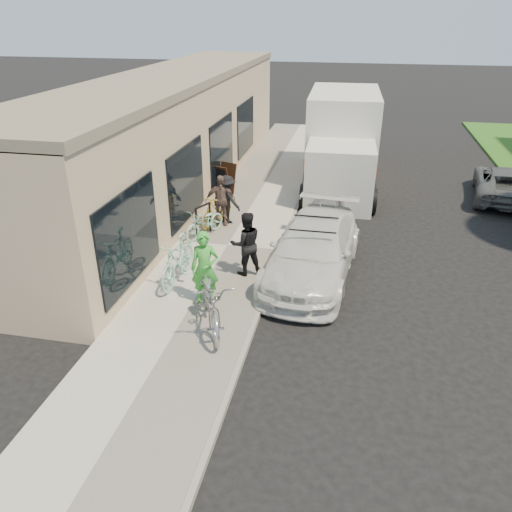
{
  "coord_description": "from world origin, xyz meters",
  "views": [
    {
      "loc": [
        1.42,
        -9.55,
        6.24
      ],
      "look_at": [
        -0.69,
        0.69,
        1.05
      ],
      "focal_mm": 35.0,
      "sensor_mm": 36.0,
      "label": 1
    }
  ],
  "objects_px": {
    "sedan_silver": "(324,217)",
    "cruiser_bike_b": "(205,223)",
    "bystander_a": "(227,199)",
    "tandem_bike": "(211,300)",
    "cruiser_bike_a": "(178,260)",
    "sedan_white": "(313,250)",
    "man_standing": "(246,244)",
    "sandwich_board": "(224,179)",
    "bike_rack": "(203,216)",
    "woman_rider": "(205,268)",
    "far_car_gray": "(504,183)",
    "bystander_b": "(220,200)",
    "moving_truck": "(342,144)",
    "cruiser_bike_c": "(217,209)"
  },
  "relations": [
    {
      "from": "tandem_bike",
      "to": "cruiser_bike_a",
      "type": "distance_m",
      "value": 2.16
    },
    {
      "from": "woman_rider",
      "to": "cruiser_bike_c",
      "type": "bearing_deg",
      "value": 92.98
    },
    {
      "from": "sandwich_board",
      "to": "bystander_a",
      "type": "bearing_deg",
      "value": -52.27
    },
    {
      "from": "sedan_silver",
      "to": "bystander_b",
      "type": "bearing_deg",
      "value": -169.92
    },
    {
      "from": "moving_truck",
      "to": "tandem_bike",
      "type": "height_order",
      "value": "moving_truck"
    },
    {
      "from": "bystander_a",
      "to": "bystander_b",
      "type": "bearing_deg",
      "value": 85.71
    },
    {
      "from": "tandem_bike",
      "to": "cruiser_bike_c",
      "type": "bearing_deg",
      "value": 80.76
    },
    {
      "from": "cruiser_bike_b",
      "to": "woman_rider",
      "type": "bearing_deg",
      "value": -48.77
    },
    {
      "from": "sandwich_board",
      "to": "sedan_white",
      "type": "xyz_separation_m",
      "value": [
        3.77,
        -5.31,
        0.01
      ]
    },
    {
      "from": "sandwich_board",
      "to": "bike_rack",
      "type": "bearing_deg",
      "value": -64.1
    },
    {
      "from": "tandem_bike",
      "to": "cruiser_bike_c",
      "type": "distance_m",
      "value": 5.59
    },
    {
      "from": "bystander_a",
      "to": "bystander_b",
      "type": "xyz_separation_m",
      "value": [
        -0.15,
        -0.23,
        0.04
      ]
    },
    {
      "from": "sedan_silver",
      "to": "bystander_b",
      "type": "relative_size",
      "value": 1.83
    },
    {
      "from": "cruiser_bike_b",
      "to": "man_standing",
      "type": "bearing_deg",
      "value": -26.2
    },
    {
      "from": "cruiser_bike_b",
      "to": "sandwich_board",
      "type": "bearing_deg",
      "value": 120.27
    },
    {
      "from": "man_standing",
      "to": "cruiser_bike_a",
      "type": "height_order",
      "value": "man_standing"
    },
    {
      "from": "bike_rack",
      "to": "far_car_gray",
      "type": "relative_size",
      "value": 0.22
    },
    {
      "from": "bystander_a",
      "to": "cruiser_bike_b",
      "type": "bearing_deg",
      "value": 100.85
    },
    {
      "from": "man_standing",
      "to": "bystander_b",
      "type": "bearing_deg",
      "value": -89.78
    },
    {
      "from": "moving_truck",
      "to": "bystander_a",
      "type": "height_order",
      "value": "moving_truck"
    },
    {
      "from": "bike_rack",
      "to": "cruiser_bike_b",
      "type": "relative_size",
      "value": 0.58
    },
    {
      "from": "tandem_bike",
      "to": "cruiser_bike_a",
      "type": "xyz_separation_m",
      "value": [
        -1.34,
        1.69,
        -0.03
      ]
    },
    {
      "from": "bystander_b",
      "to": "bystander_a",
      "type": "bearing_deg",
      "value": 33.35
    },
    {
      "from": "bike_rack",
      "to": "cruiser_bike_a",
      "type": "height_order",
      "value": "cruiser_bike_a"
    },
    {
      "from": "woman_rider",
      "to": "cruiser_bike_b",
      "type": "distance_m",
      "value": 3.8
    },
    {
      "from": "far_car_gray",
      "to": "man_standing",
      "type": "distance_m",
      "value": 11.03
    },
    {
      "from": "cruiser_bike_a",
      "to": "bystander_b",
      "type": "xyz_separation_m",
      "value": [
        0.07,
        3.71,
        0.23
      ]
    },
    {
      "from": "moving_truck",
      "to": "far_car_gray",
      "type": "bearing_deg",
      "value": -9.52
    },
    {
      "from": "sandwich_board",
      "to": "cruiser_bike_a",
      "type": "distance_m",
      "value": 6.58
    },
    {
      "from": "man_standing",
      "to": "cruiser_bike_a",
      "type": "xyz_separation_m",
      "value": [
        -1.55,
        -0.73,
        -0.26
      ]
    },
    {
      "from": "sedan_white",
      "to": "sedan_silver",
      "type": "distance_m",
      "value": 2.88
    },
    {
      "from": "sedan_silver",
      "to": "bike_rack",
      "type": "bearing_deg",
      "value": -157.91
    },
    {
      "from": "sedan_white",
      "to": "cruiser_bike_a",
      "type": "relative_size",
      "value": 2.68
    },
    {
      "from": "sandwich_board",
      "to": "bystander_b",
      "type": "relative_size",
      "value": 0.68
    },
    {
      "from": "sedan_white",
      "to": "cruiser_bike_b",
      "type": "xyz_separation_m",
      "value": [
        -3.35,
        1.54,
        -0.15
      ]
    },
    {
      "from": "bystander_b",
      "to": "sandwich_board",
      "type": "bearing_deg",
      "value": 79.71
    },
    {
      "from": "man_standing",
      "to": "sandwich_board",
      "type": "bearing_deg",
      "value": -96.12
    },
    {
      "from": "sedan_silver",
      "to": "cruiser_bike_b",
      "type": "distance_m",
      "value": 3.66
    },
    {
      "from": "sedan_white",
      "to": "bystander_a",
      "type": "bearing_deg",
      "value": 143.0
    },
    {
      "from": "bike_rack",
      "to": "man_standing",
      "type": "bearing_deg",
      "value": -50.45
    },
    {
      "from": "far_car_gray",
      "to": "tandem_bike",
      "type": "distance_m",
      "value": 12.97
    },
    {
      "from": "sandwich_board",
      "to": "sedan_silver",
      "type": "relative_size",
      "value": 0.37
    },
    {
      "from": "woman_rider",
      "to": "sedan_silver",
      "type": "bearing_deg",
      "value": 55.65
    },
    {
      "from": "cruiser_bike_a",
      "to": "far_car_gray",
      "type": "bearing_deg",
      "value": 45.25
    },
    {
      "from": "moving_truck",
      "to": "bystander_a",
      "type": "bearing_deg",
      "value": -123.09
    },
    {
      "from": "bystander_a",
      "to": "sedan_white",
      "type": "bearing_deg",
      "value": 167.0
    },
    {
      "from": "sedan_silver",
      "to": "far_car_gray",
      "type": "xyz_separation_m",
      "value": [
        6.13,
        4.36,
        0.09
      ]
    },
    {
      "from": "bike_rack",
      "to": "bystander_a",
      "type": "bearing_deg",
      "value": 66.03
    },
    {
      "from": "moving_truck",
      "to": "cruiser_bike_b",
      "type": "distance_m",
      "value": 7.49
    },
    {
      "from": "cruiser_bike_a",
      "to": "cruiser_bike_b",
      "type": "xyz_separation_m",
      "value": [
        -0.16,
        2.78,
        -0.15
      ]
    }
  ]
}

